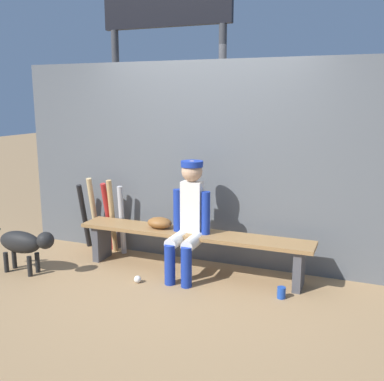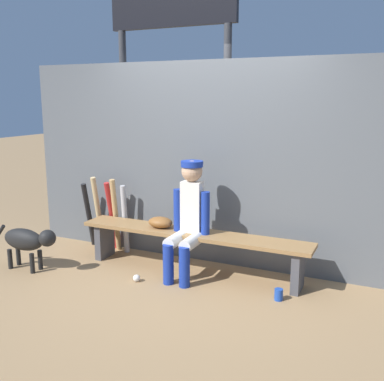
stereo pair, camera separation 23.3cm
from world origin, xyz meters
The scene contains 15 objects.
ground_plane centered at (0.00, 0.00, 0.00)m, with size 30.00×30.00×0.00m, color #9E7A51.
chainlink_fence centered at (0.00, 0.40, 1.13)m, with size 4.64×0.03×2.25m, color #595E63.
dugout_bench centered at (0.00, 0.00, 0.36)m, with size 2.57×0.36×0.45m.
player_seated centered at (0.00, -0.11, 0.66)m, with size 0.41×0.55×1.22m.
baseball_glove centered at (-0.38, 0.00, 0.51)m, with size 0.28×0.20×0.12m, color brown.
bat_aluminum_silver centered at (-0.99, 0.23, 0.42)m, with size 0.06×0.06×0.84m, color #B7B7BC.
bat_wood_tan centered at (-1.13, 0.23, 0.45)m, with size 0.06×0.06×0.91m, color tan.
bat_aluminum_red centered at (-1.20, 0.25, 0.43)m, with size 0.06×0.06×0.88m, color #B22323.
bat_wood_natural centered at (-1.41, 0.26, 0.46)m, with size 0.06×0.06×0.92m, color tan.
bat_aluminum_black centered at (-1.55, 0.25, 0.41)m, with size 0.06×0.06×0.82m, color black.
baseball centered at (-0.41, -0.47, 0.04)m, with size 0.07×0.07×0.07m, color white.
cup_on_ground centered at (1.02, -0.29, 0.06)m, with size 0.08×0.08×0.11m, color #1E47AD.
cup_on_bench centered at (-0.05, 0.06, 0.51)m, with size 0.08×0.08×0.11m, color #1E47AD.
scoreboard centered at (-0.81, 1.27, 2.69)m, with size 2.05×0.27×3.86m.
dog centered at (-1.65, -0.69, 0.34)m, with size 0.84×0.20×0.49m.
Camera 2 is at (1.94, -4.19, 1.86)m, focal length 42.26 mm.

